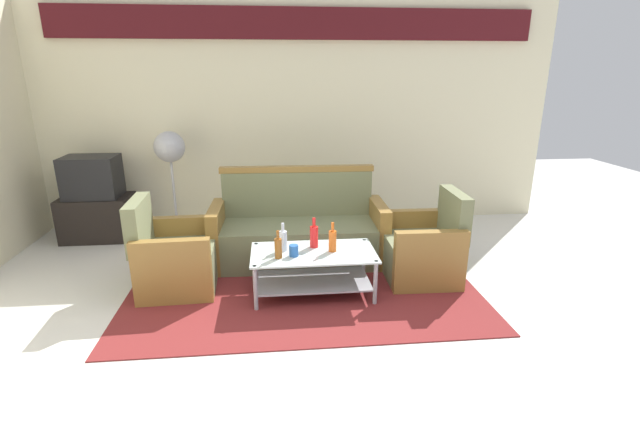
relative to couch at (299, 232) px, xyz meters
The scene contains 15 objects.
ground_plane 1.65m from the couch, 86.44° to the right, with size 14.00×14.00×0.00m, color silver.
wall_back 1.85m from the couch, 86.01° to the left, with size 6.52×0.19×2.80m.
rug 0.72m from the couch, 90.22° to the right, with size 3.19×2.09×0.01m, color maroon.
couch is the anchor object (origin of this frame).
armchair_left 1.30m from the couch, 155.39° to the right, with size 0.72×0.78×0.85m.
armchair_right 1.30m from the couch, 24.94° to the right, with size 0.72×0.78×0.85m.
coffee_table 0.81m from the couch, 84.14° to the right, with size 1.10×0.60×0.40m.
bottle_brown 0.96m from the couch, 103.91° to the right, with size 0.06×0.06×0.25m.
bottle_clear 0.79m from the couch, 103.65° to the right, with size 0.07×0.07×0.26m.
bottle_red 0.72m from the couch, 81.67° to the right, with size 0.08×0.08×0.28m.
bottle_orange 0.87m from the couch, 72.50° to the right, with size 0.07×0.07×0.27m.
cup 0.90m from the couch, 96.05° to the right, with size 0.08×0.08×0.10m, color #2659A5.
tv_stand 2.53m from the couch, 158.31° to the left, with size 0.80×0.50×0.52m, color black.
television 2.57m from the couch, 158.26° to the left, with size 0.60×0.45×0.48m.
pedestal_fan 1.89m from the couch, 145.76° to the left, with size 0.36×0.36×1.27m.
Camera 1 is at (-0.35, -3.00, 1.93)m, focal length 26.07 mm.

